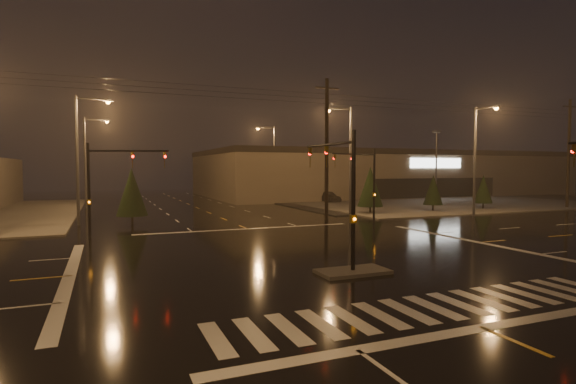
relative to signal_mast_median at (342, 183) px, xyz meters
name	(u,v)px	position (x,y,z in m)	size (l,w,h in m)	color
ground	(312,256)	(0.00, 3.07, -3.75)	(140.00, 140.00, 0.00)	black
sidewalk_ne	(416,200)	(30.00, 33.07, -3.69)	(36.00, 36.00, 0.12)	#494641
median_island	(353,272)	(0.00, -0.93, -3.68)	(3.00, 1.60, 0.15)	#494641
crosswalk	(434,307)	(0.00, -5.93, -3.75)	(15.00, 2.60, 0.01)	beige
stop_bar_near	(483,328)	(0.00, -7.93, -3.75)	(16.00, 0.50, 0.01)	beige
stop_bar_far	(247,229)	(0.00, 14.07, -3.75)	(16.00, 0.50, 0.01)	beige
parking_lot	(455,200)	(35.00, 31.07, -3.71)	(50.00, 24.00, 0.08)	black
retail_building	(381,172)	(35.00, 49.06, 0.09)	(60.20, 28.30, 7.20)	brown
signal_mast_median	(342,183)	(0.00, 0.00, 0.00)	(0.25, 4.59, 6.00)	black
signal_mast_ne	(366,176)	(9.50, 13.21, 0.04)	(4.84, 1.86, 6.00)	black
signal_mast_nw	(106,178)	(-9.50, 13.21, 0.04)	(4.84, 1.86, 6.00)	black
streetlight_1	(81,150)	(-11.18, 21.07, 2.05)	(2.77, 0.32, 10.00)	#38383A
streetlight_2	(88,156)	(-11.18, 37.07, 2.05)	(2.77, 0.32, 10.00)	#38383A
streetlight_3	(348,153)	(11.18, 19.07, 2.05)	(2.77, 0.32, 10.00)	#38383A
streetlight_4	(272,158)	(11.18, 39.07, 2.05)	(2.77, 0.32, 10.00)	#38383A
streetlight_6	(478,153)	(22.00, 14.26, 2.05)	(0.32, 2.77, 10.00)	#38383A
utility_pole_1	(327,148)	(8.00, 17.07, 2.38)	(2.20, 0.32, 12.00)	black
utility_pole_2	(569,153)	(38.00, 17.07, 2.38)	(2.20, 0.32, 12.00)	black
conifer_0	(370,187)	(14.41, 20.22, -1.12)	(2.48, 2.48, 4.58)	black
conifer_1	(433,190)	(21.58, 19.64, -1.53)	(1.95, 1.95, 3.75)	black
conifer_2	(483,189)	(28.06, 19.36, -1.55)	(1.93, 1.93, 3.72)	black
conifer_3	(132,192)	(-7.62, 19.94, -1.18)	(2.39, 2.39, 4.44)	black
car_parked	(328,196)	(17.39, 34.95, -2.99)	(1.81, 4.49, 1.53)	black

